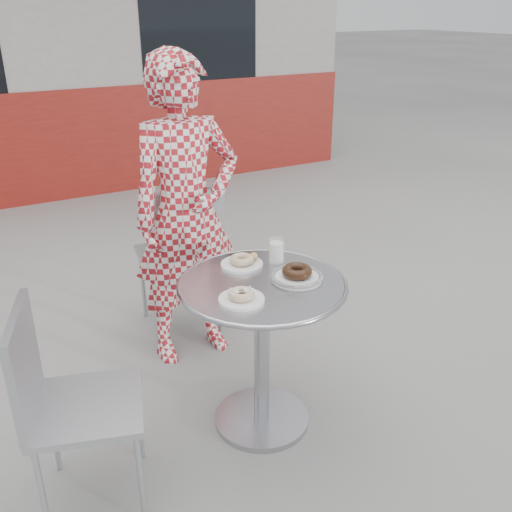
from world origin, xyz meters
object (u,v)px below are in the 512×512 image
chair_left (89,443)px  seated_person (187,214)px  chair_far (180,284)px  plate_near (241,297)px  plate_far (243,262)px  plate_checker (297,275)px  milk_cup (276,251)px  bistro_table (262,319)px

chair_left → seated_person: bearing=-26.8°
chair_far → plate_near: chair_far is taller
plate_far → plate_checker: bearing=-58.9°
plate_checker → milk_cup: 0.18m
plate_checker → milk_cup: (0.01, 0.18, 0.03)m
plate_near → chair_left: bearing=176.5°
bistro_table → plate_near: 0.25m
chair_left → plate_checker: bearing=-71.8°
chair_left → plate_near: 0.76m
plate_far → plate_near: (-0.15, -0.27, -0.00)m
plate_checker → plate_far: bearing=121.1°
plate_near → milk_cup: size_ratio=1.63×
chair_left → plate_far: 0.92m
bistro_table → plate_far: (0.01, 0.18, 0.19)m
chair_left → plate_checker: chair_left is taller
chair_left → milk_cup: chair_left is taller
seated_person → plate_far: bearing=-87.7°
bistro_table → plate_far: plate_far is taller
chair_far → plate_far: (-0.00, -0.76, 0.44)m
plate_checker → milk_cup: milk_cup is taller
chair_left → seated_person: (0.72, 0.75, 0.52)m
chair_left → plate_far: chair_left is taller
seated_person → plate_far: 0.52m
chair_far → chair_left: size_ratio=1.08×
plate_far → milk_cup: milk_cup is taller
bistro_table → milk_cup: 0.30m
bistro_table → chair_left: bearing=-175.6°
chair_far → seated_person: seated_person is taller
plate_near → plate_checker: (0.28, 0.06, -0.00)m
seated_person → plate_checker: 0.75m
chair_far → chair_left: (-0.76, -0.99, -0.02)m
bistro_table → seated_person: bearing=92.5°
bistro_table → chair_left: chair_left is taller
bistro_table → milk_cup: (0.15, 0.14, 0.22)m
seated_person → milk_cup: size_ratio=14.37×
plate_checker → chair_far: bearing=97.6°
chair_far → plate_checker: bearing=104.5°
plate_near → plate_far: bearing=61.4°
chair_far → chair_left: bearing=59.5°
bistro_table → plate_checker: 0.23m
bistro_table → plate_near: (-0.14, -0.09, 0.19)m
bistro_table → plate_far: size_ratio=3.88×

